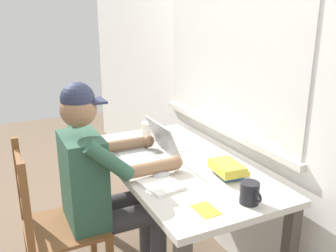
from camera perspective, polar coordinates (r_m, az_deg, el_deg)
The scene contains 13 objects.
back_wall at distance 2.20m, azimuth 11.69°, elevation 9.55°, with size 6.00×0.08×2.60m.
desk at distance 2.16m, azimuth 1.52°, elevation -8.37°, with size 1.34×0.70×0.76m.
seated_person at distance 2.08m, azimuth -10.14°, elevation -8.33°, with size 0.50×0.60×1.25m.
wooden_chair at distance 2.14m, azimuth -17.30°, elevation -14.99°, with size 0.42×0.42×0.95m.
laptop at distance 2.14m, azimuth -3.00°, elevation -3.96°, with size 0.33×0.32×0.22m.
computer_mouse at distance 1.92m, azimuth -1.04°, elevation -7.70°, with size 0.06×0.10×0.03m, color #ADAFB2.
coffee_mug_white at distance 2.52m, azimuth -3.25°, elevation -0.63°, with size 0.11×0.08×0.10m.
coffee_mug_dark at distance 1.71m, azimuth 12.67°, elevation -10.19°, with size 0.13×0.09×0.10m.
book_stack_main at distance 1.96m, azimuth 9.30°, elevation -6.62°, with size 0.21×0.16×0.07m.
paper_pile_near_laptop at distance 1.84m, azimuth -1.11°, elevation -9.15°, with size 0.20×0.17×0.02m, color white.
paper_pile_back_corner at distance 2.16m, azimuth -4.70°, elevation -5.12°, with size 0.21×0.19×0.01m, color white.
paper_pile_side at distance 2.41m, azimuth 1.98°, elevation -2.72°, with size 0.25×0.18×0.01m, color white.
landscape_photo_print at distance 1.65m, azimuth 5.94°, elevation -12.91°, with size 0.13×0.09×0.00m, color gold.
Camera 1 is at (1.72, -0.90, 1.58)m, focal length 38.97 mm.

